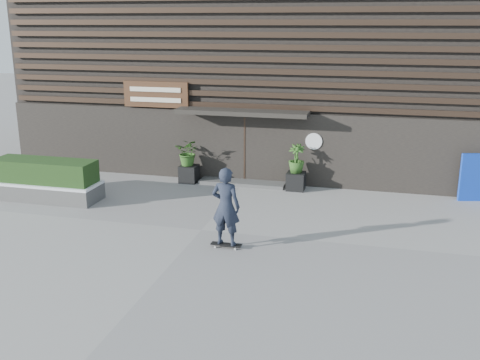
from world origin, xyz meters
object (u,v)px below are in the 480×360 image
(raised_bed, at_px, (47,191))
(skateboarder, at_px, (226,207))
(planter_pot_right, at_px, (296,181))
(planter_pot_left, at_px, (189,174))

(raised_bed, bearing_deg, skateboarder, -20.07)
(planter_pot_right, distance_m, raised_bed, 8.13)
(planter_pot_left, height_order, skateboarder, skateboarder)
(planter_pot_right, bearing_deg, raised_bed, -158.59)
(planter_pot_left, distance_m, raised_bed, 4.80)
(raised_bed, relative_size, skateboarder, 1.68)
(raised_bed, xyz_separation_m, skateboarder, (6.66, -2.43, 0.83))
(planter_pot_left, distance_m, skateboarder, 6.17)
(planter_pot_left, relative_size, planter_pot_right, 1.00)
(raised_bed, distance_m, skateboarder, 7.13)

